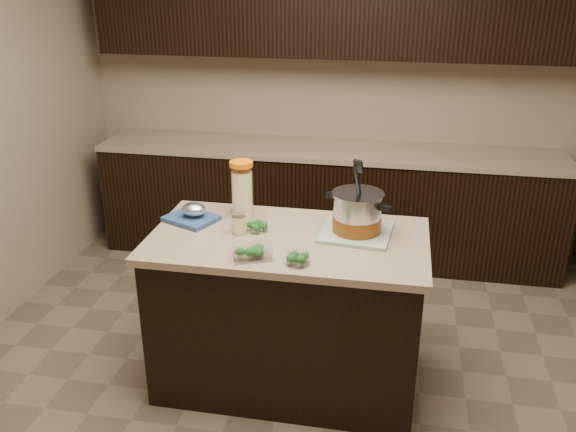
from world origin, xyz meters
name	(u,v)px	position (x,y,z in m)	size (l,w,h in m)	color
ground_plane	(288,378)	(0.00, 0.00, 0.00)	(4.00, 4.00, 0.00)	brown
room_shell	(288,81)	(0.00, 0.00, 1.71)	(4.04, 4.04, 2.72)	tan
back_cabinets	(329,141)	(0.00, 1.74, 0.94)	(3.60, 0.63, 2.33)	black
island	(288,311)	(0.00, 0.00, 0.45)	(1.46, 0.81, 0.90)	black
dish_towel	(356,232)	(0.35, 0.11, 0.91)	(0.36, 0.36, 0.02)	#557B53
stock_pot	(357,215)	(0.35, 0.11, 1.01)	(0.36, 0.36, 0.39)	#B7B7BC
lemonade_pitcher	(242,191)	(-0.31, 0.24, 1.05)	(0.13, 0.13, 0.32)	#F0DB93
mason_jar	(239,222)	(-0.27, 0.01, 0.96)	(0.11, 0.11, 0.14)	#F0DB93
broccoli_tub_left	(257,227)	(-0.18, 0.05, 0.93)	(0.14, 0.14, 0.05)	silver
broccoli_tub_right	(298,259)	(0.10, -0.29, 0.93)	(0.14, 0.14, 0.06)	silver
broccoli_tub_rect	(252,252)	(-0.13, -0.27, 0.93)	(0.22, 0.19, 0.07)	silver
blue_tray	(192,215)	(-0.56, 0.11, 0.94)	(0.33, 0.30, 0.10)	navy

